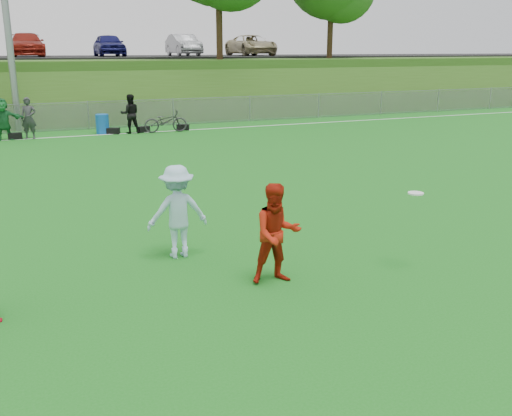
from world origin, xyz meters
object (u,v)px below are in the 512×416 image
frisbee (416,193)px  player_red_center (277,234)px  player_blue (177,212)px  recycling_bin (102,124)px  bicycle (166,121)px

frisbee → player_red_center: bearing=172.2°
player_red_center → player_blue: (-1.13, 1.73, 0.03)m
recycling_bin → player_blue: bearing=-93.5°
recycling_bin → frisbee: bearing=-82.2°
frisbee → recycling_bin: frisbee is taller
recycling_bin → bicycle: 2.74m
player_blue → bicycle: (3.66, 15.50, -0.34)m
recycling_bin → player_red_center: bearing=-89.6°
player_blue → recycling_bin: size_ratio=1.97×
bicycle → player_blue: bearing=171.0°
frisbee → recycling_bin: (-2.49, 18.22, -0.88)m
bicycle → frisbee: bearing=-176.2°
player_red_center → player_blue: bearing=130.7°
frisbee → player_blue: bearing=149.6°
player_red_center → bicycle: size_ratio=0.86×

